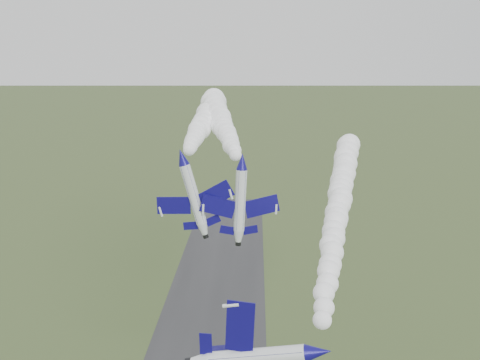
% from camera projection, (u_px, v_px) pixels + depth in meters
% --- Properties ---
extents(jet_lead, '(5.04, 12.95, 10.50)m').
position_uv_depth(jet_lead, '(319.00, 353.00, 44.53)').
color(jet_lead, white).
extents(smoke_trail_jet_lead, '(16.72, 74.94, 4.69)m').
position_uv_depth(smoke_trail_jet_lead, '(340.00, 197.00, 82.88)').
color(smoke_trail_jet_lead, white).
extents(jet_pair_left, '(10.40, 12.93, 3.97)m').
position_uv_depth(jet_pair_left, '(182.00, 157.00, 71.71)').
color(jet_pair_left, white).
extents(smoke_trail_jet_pair_left, '(7.57, 66.55, 5.63)m').
position_uv_depth(smoke_trail_jet_pair_left, '(206.00, 118.00, 106.67)').
color(smoke_trail_jet_pair_left, white).
extents(jet_pair_right, '(11.08, 13.05, 3.25)m').
position_uv_depth(jet_pair_right, '(242.00, 161.00, 71.95)').
color(jet_pair_right, white).
extents(smoke_trail_jet_pair_right, '(15.06, 51.91, 5.13)m').
position_uv_depth(smoke_trail_jet_pair_right, '(221.00, 122.00, 99.77)').
color(smoke_trail_jet_pair_right, white).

